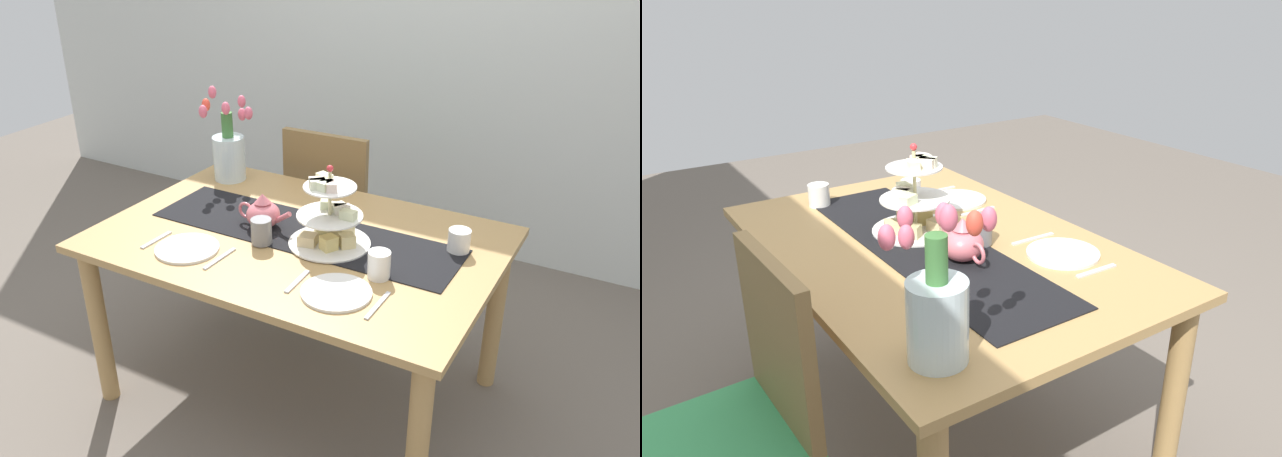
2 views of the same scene
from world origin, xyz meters
TOP-DOWN VIEW (x-y plane):
  - ground_plane at (0.00, 0.00)m, footprint 8.00×8.00m
  - room_wall_rear at (0.00, 1.59)m, footprint 6.00×0.08m
  - dining_table at (0.00, 0.00)m, footprint 1.47×0.99m
  - chair_left at (-0.23, 0.72)m, footprint 0.44×0.44m
  - table_runner at (0.00, 0.04)m, footprint 1.21×0.33m
  - tiered_cake_stand at (0.13, 0.00)m, footprint 0.30×0.30m
  - teapot at (-0.16, 0.00)m, footprint 0.24×0.13m
  - tulip_vase at (-0.56, 0.34)m, footprint 0.23×0.26m
  - cream_jug at (0.56, 0.18)m, footprint 0.08×0.08m
  - dinner_plate_left at (-0.29, -0.28)m, footprint 0.23×0.23m
  - fork_left at (-0.44, -0.28)m, footprint 0.02×0.15m
  - knife_left at (-0.15, -0.28)m, footprint 0.02×0.17m
  - dinner_plate_right at (0.31, -0.28)m, footprint 0.23×0.23m
  - fork_right at (0.17, -0.28)m, footprint 0.02×0.15m
  - knife_right at (0.46, -0.28)m, footprint 0.01×0.17m
  - mug_grey at (-0.09, -0.12)m, footprint 0.08×0.08m
  - mug_white_text at (0.38, -0.12)m, footprint 0.08×0.08m

SIDE VIEW (x-z plane):
  - ground_plane at x=0.00m, z-range 0.00..0.00m
  - chair_left at x=-0.23m, z-range 0.05..0.96m
  - dining_table at x=0.00m, z-range 0.26..0.98m
  - table_runner at x=0.00m, z-range 0.72..0.73m
  - fork_left at x=-0.44m, z-range 0.72..0.73m
  - knife_left at x=-0.15m, z-range 0.72..0.73m
  - fork_right at x=0.17m, z-range 0.72..0.73m
  - knife_right at x=0.46m, z-range 0.72..0.73m
  - dinner_plate_left at x=-0.29m, z-range 0.72..0.73m
  - dinner_plate_right at x=0.31m, z-range 0.72..0.73m
  - cream_jug at x=0.56m, z-range 0.72..0.81m
  - mug_white_text at x=0.38m, z-range 0.72..0.82m
  - mug_grey at x=-0.09m, z-range 0.73..0.82m
  - teapot at x=-0.16m, z-range 0.71..0.85m
  - tiered_cake_stand at x=0.13m, z-range 0.67..0.97m
  - tulip_vase at x=-0.56m, z-range 0.65..1.06m
  - room_wall_rear at x=0.00m, z-range 0.00..2.60m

